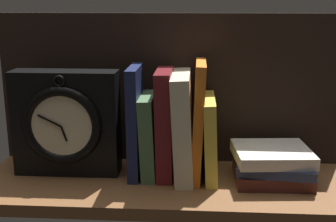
# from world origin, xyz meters

# --- Properties ---
(ground_plane) EXTENTS (0.77, 0.26, 0.03)m
(ground_plane) POSITION_xyz_m (0.00, 0.00, -0.01)
(ground_plane) COLOR brown
(back_panel) EXTENTS (0.77, 0.01, 0.34)m
(back_panel) POSITION_xyz_m (0.00, 0.13, 0.17)
(back_panel) COLOR black
(back_panel) RESTS_ON ground_plane
(book_navy_bierce) EXTENTS (0.02, 0.12, 0.23)m
(book_navy_bierce) POSITION_xyz_m (-0.07, 0.04, 0.12)
(book_navy_bierce) COLOR #192147
(book_navy_bierce) RESTS_ON ground_plane
(book_green_romantic) EXTENTS (0.04, 0.13, 0.17)m
(book_green_romantic) POSITION_xyz_m (-0.04, 0.04, 0.09)
(book_green_romantic) COLOR #476B44
(book_green_romantic) RESTS_ON ground_plane
(book_maroon_dawkins) EXTENTS (0.04, 0.13, 0.23)m
(book_maroon_dawkins) POSITION_xyz_m (-0.01, 0.04, 0.11)
(book_maroon_dawkins) COLOR maroon
(book_maroon_dawkins) RESTS_ON ground_plane
(book_cream_twain) EXTENTS (0.05, 0.17, 0.22)m
(book_cream_twain) POSITION_xyz_m (0.03, 0.04, 0.11)
(book_cream_twain) COLOR beige
(book_cream_twain) RESTS_ON ground_plane
(book_orange_pandolfini) EXTENTS (0.03, 0.14, 0.24)m
(book_orange_pandolfini) POSITION_xyz_m (0.06, 0.04, 0.12)
(book_orange_pandolfini) COLOR orange
(book_orange_pandolfini) RESTS_ON ground_plane
(book_yellow_seinlanguage) EXTENTS (0.03, 0.15, 0.17)m
(book_yellow_seinlanguage) POSITION_xyz_m (0.09, 0.04, 0.09)
(book_yellow_seinlanguage) COLOR gold
(book_yellow_seinlanguage) RESTS_ON ground_plane
(framed_clock) EXTENTS (0.22, 0.07, 0.22)m
(framed_clock) POSITION_xyz_m (-0.22, 0.03, 0.11)
(framed_clock) COLOR black
(framed_clock) RESTS_ON ground_plane
(book_stack_side) EXTENTS (0.17, 0.15, 0.07)m
(book_stack_side) POSITION_xyz_m (0.22, 0.01, 0.04)
(book_stack_side) COLOR #471E19
(book_stack_side) RESTS_ON ground_plane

